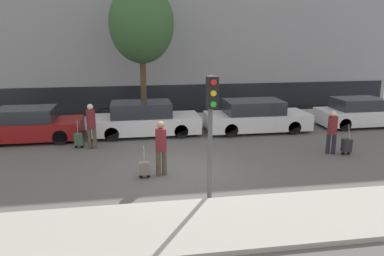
{
  "coord_description": "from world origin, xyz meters",
  "views": [
    {
      "loc": [
        -1.39,
        -11.38,
        4.26
      ],
      "look_at": [
        0.81,
        1.8,
        0.95
      ],
      "focal_mm": 35.0,
      "sensor_mm": 36.0,
      "label": 1
    }
  ],
  "objects_px": {
    "parked_car_1": "(144,120)",
    "parked_car_3": "(359,113)",
    "trolley_center": "(144,168)",
    "parked_car_0": "(30,125)",
    "trolley_left": "(79,139)",
    "pedestrian_left": "(91,123)",
    "traffic_light": "(211,113)",
    "pedestrian_center": "(161,145)",
    "pedestrian_right": "(332,130)",
    "bare_tree_near_crossing": "(142,24)",
    "trolley_right": "(347,145)",
    "parked_car_2": "(256,117)",
    "parked_bicycle": "(115,114)"
  },
  "relations": [
    {
      "from": "trolley_center",
      "to": "parked_bicycle",
      "type": "distance_m",
      "value": 7.62
    },
    {
      "from": "pedestrian_right",
      "to": "traffic_light",
      "type": "distance_m",
      "value": 6.31
    },
    {
      "from": "pedestrian_left",
      "to": "trolley_left",
      "type": "bearing_deg",
      "value": -179.94
    },
    {
      "from": "parked_car_1",
      "to": "parked_car_3",
      "type": "xyz_separation_m",
      "value": [
        10.25,
        -0.07,
        -0.04
      ]
    },
    {
      "from": "traffic_light",
      "to": "parked_bicycle",
      "type": "relative_size",
      "value": 1.86
    },
    {
      "from": "parked_car_2",
      "to": "traffic_light",
      "type": "xyz_separation_m",
      "value": [
        -3.6,
        -6.91,
        1.7
      ]
    },
    {
      "from": "trolley_center",
      "to": "parked_car_0",
      "type": "bearing_deg",
      "value": 131.64
    },
    {
      "from": "parked_car_1",
      "to": "trolley_center",
      "type": "xyz_separation_m",
      "value": [
        -0.23,
        -5.19,
        -0.37
      ]
    },
    {
      "from": "trolley_center",
      "to": "parked_car_1",
      "type": "bearing_deg",
      "value": 87.43
    },
    {
      "from": "parked_car_0",
      "to": "parked_bicycle",
      "type": "height_order",
      "value": "parked_car_0"
    },
    {
      "from": "parked_car_1",
      "to": "trolley_center",
      "type": "distance_m",
      "value": 5.21
    },
    {
      "from": "pedestrian_center",
      "to": "traffic_light",
      "type": "distance_m",
      "value": 2.69
    },
    {
      "from": "parked_car_1",
      "to": "trolley_right",
      "type": "bearing_deg",
      "value": -29.61
    },
    {
      "from": "parked_car_0",
      "to": "parked_car_1",
      "type": "bearing_deg",
      "value": 1.87
    },
    {
      "from": "traffic_light",
      "to": "pedestrian_right",
      "type": "bearing_deg",
      "value": 31.47
    },
    {
      "from": "parked_car_2",
      "to": "trolley_right",
      "type": "bearing_deg",
      "value": -61.21
    },
    {
      "from": "pedestrian_center",
      "to": "pedestrian_right",
      "type": "height_order",
      "value": "pedestrian_center"
    },
    {
      "from": "pedestrian_center",
      "to": "pedestrian_left",
      "type": "bearing_deg",
      "value": 112.37
    },
    {
      "from": "parked_car_3",
      "to": "parked_bicycle",
      "type": "bearing_deg",
      "value": 168.21
    },
    {
      "from": "parked_car_2",
      "to": "traffic_light",
      "type": "relative_size",
      "value": 1.4
    },
    {
      "from": "parked_bicycle",
      "to": "trolley_left",
      "type": "bearing_deg",
      "value": -108.1
    },
    {
      "from": "traffic_light",
      "to": "trolley_center",
      "type": "bearing_deg",
      "value": 131.26
    },
    {
      "from": "parked_car_1",
      "to": "pedestrian_left",
      "type": "height_order",
      "value": "pedestrian_left"
    },
    {
      "from": "parked_car_2",
      "to": "pedestrian_right",
      "type": "distance_m",
      "value": 4.06
    },
    {
      "from": "parked_car_1",
      "to": "pedestrian_center",
      "type": "distance_m",
      "value": 5.08
    },
    {
      "from": "parked_car_0",
      "to": "trolley_left",
      "type": "height_order",
      "value": "parked_car_0"
    },
    {
      "from": "parked_car_1",
      "to": "pedestrian_center",
      "type": "xyz_separation_m",
      "value": [
        0.3,
        -5.06,
        0.31
      ]
    },
    {
      "from": "parked_car_1",
      "to": "pedestrian_right",
      "type": "distance_m",
      "value": 7.71
    },
    {
      "from": "parked_car_0",
      "to": "pedestrian_left",
      "type": "xyz_separation_m",
      "value": [
        2.62,
        -1.59,
        0.35
      ]
    },
    {
      "from": "trolley_left",
      "to": "parked_bicycle",
      "type": "relative_size",
      "value": 0.63
    },
    {
      "from": "parked_car_1",
      "to": "traffic_light",
      "type": "bearing_deg",
      "value": -78.62
    },
    {
      "from": "parked_car_0",
      "to": "traffic_light",
      "type": "relative_size",
      "value": 1.23
    },
    {
      "from": "parked_car_1",
      "to": "parked_car_3",
      "type": "height_order",
      "value": "parked_car_1"
    },
    {
      "from": "pedestrian_right",
      "to": "bare_tree_near_crossing",
      "type": "height_order",
      "value": "bare_tree_near_crossing"
    },
    {
      "from": "parked_car_1",
      "to": "traffic_light",
      "type": "xyz_separation_m",
      "value": [
        1.43,
        -7.08,
        1.68
      ]
    },
    {
      "from": "parked_car_2",
      "to": "trolley_center",
      "type": "distance_m",
      "value": 7.28
    },
    {
      "from": "parked_bicycle",
      "to": "bare_tree_near_crossing",
      "type": "xyz_separation_m",
      "value": [
        1.4,
        -0.5,
        4.29
      ]
    },
    {
      "from": "parked_car_2",
      "to": "bare_tree_near_crossing",
      "type": "relative_size",
      "value": 0.71
    },
    {
      "from": "pedestrian_left",
      "to": "pedestrian_center",
      "type": "xyz_separation_m",
      "value": [
        2.39,
        -3.32,
        -0.01
      ]
    },
    {
      "from": "traffic_light",
      "to": "trolley_left",
      "type": "bearing_deg",
      "value": 126.39
    },
    {
      "from": "trolley_left",
      "to": "pedestrian_right",
      "type": "distance_m",
      "value": 9.58
    },
    {
      "from": "parked_car_0",
      "to": "parked_car_2",
      "type": "bearing_deg",
      "value": -0.08
    },
    {
      "from": "trolley_right",
      "to": "parked_bicycle",
      "type": "height_order",
      "value": "trolley_right"
    },
    {
      "from": "traffic_light",
      "to": "parked_bicycle",
      "type": "distance_m",
      "value": 10.0
    },
    {
      "from": "trolley_center",
      "to": "pedestrian_right",
      "type": "xyz_separation_m",
      "value": [
        6.9,
        1.31,
        0.61
      ]
    },
    {
      "from": "trolley_center",
      "to": "pedestrian_right",
      "type": "relative_size",
      "value": 0.64
    },
    {
      "from": "pedestrian_right",
      "to": "trolley_right",
      "type": "relative_size",
      "value": 1.43
    },
    {
      "from": "trolley_left",
      "to": "pedestrian_left",
      "type": "bearing_deg",
      "value": -15.74
    },
    {
      "from": "bare_tree_near_crossing",
      "to": "pedestrian_center",
      "type": "bearing_deg",
      "value": -88.05
    },
    {
      "from": "pedestrian_left",
      "to": "pedestrian_center",
      "type": "relative_size",
      "value": 1.01
    }
  ]
}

